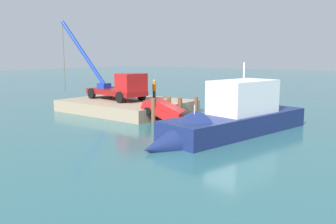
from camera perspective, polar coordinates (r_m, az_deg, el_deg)
name	(u,v)px	position (r m, az deg, el deg)	size (l,w,h in m)	color
ground	(184,119)	(30.04, 2.61, -1.05)	(200.00, 200.00, 0.00)	#2D6066
dock	(127,106)	(34.20, -6.52, 1.02)	(10.81, 8.49, 1.04)	gray
crane_truck	(120,86)	(33.96, -7.66, 4.15)	(10.02, 3.49, 7.60)	maroon
dock_worker	(154,89)	(34.28, -2.19, 3.60)	(0.34, 0.34, 1.88)	#282828
salvaged_car	(169,113)	(28.47, 0.11, -0.18)	(4.45, 3.00, 2.53)	red
moored_yacht	(222,128)	(23.65, 8.47, -2.44)	(5.82, 14.25, 6.22)	navy
piling_near	(153,111)	(28.04, -2.32, 0.23)	(0.36, 0.36, 1.94)	brown
piling_mid	(169,108)	(29.92, 0.11, 0.71)	(0.38, 0.38, 1.84)	brown
piling_far	(180,107)	(31.17, 1.90, 0.81)	(0.39, 0.39, 1.60)	brown
piling_end	(196,105)	(32.77, 4.43, 1.10)	(0.33, 0.33, 1.49)	brown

